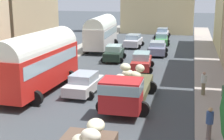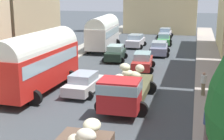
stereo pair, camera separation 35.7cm
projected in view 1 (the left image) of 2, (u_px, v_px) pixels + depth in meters
The scene contains 15 objects.
ground_plane at pixel (127, 68), 30.97m from camera, with size 154.00×154.00×0.00m, color #3F454A.
sidewalk_left at pixel (54, 64), 32.58m from camera, with size 2.50×70.00×0.14m, color #9E9A8C.
sidewalk_right at pixel (209, 72), 29.33m from camera, with size 2.50×70.00×0.14m, color #A2978D.
parked_bus_0 at pixel (38, 60), 23.27m from camera, with size 3.57×8.79×4.24m.
parked_bus_1 at pixel (101, 31), 39.71m from camera, with size 3.47×8.13×4.02m.
cargo_truck_1 at pixel (127, 89), 20.58m from camera, with size 3.18×7.34×2.24m.
car_0 at pixel (142, 61), 30.12m from camera, with size 2.36×4.26×1.61m.
car_1 at pixel (157, 48), 37.06m from camera, with size 2.51×4.45×1.50m.
car_2 at pixel (161, 39), 43.71m from camera, with size 2.34×4.09×1.53m.
car_3 at pixel (162, 33), 50.10m from camera, with size 2.26×3.76×1.45m.
car_5 at pixel (84, 83), 23.28m from camera, with size 2.41×4.06×1.47m.
car_6 at pixel (114, 53), 33.99m from camera, with size 2.42×4.08×1.60m.
car_7 at pixel (133, 41), 41.85m from camera, with size 2.41×4.11×1.62m.
pedestrian_1 at pixel (204, 83), 22.56m from camera, with size 0.52×0.52×1.75m.
pedestrian_2 at pixel (210, 122), 15.82m from camera, with size 0.38×0.38×1.75m.
Camera 1 is at (5.57, -2.66, 7.12)m, focal length 53.98 mm.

